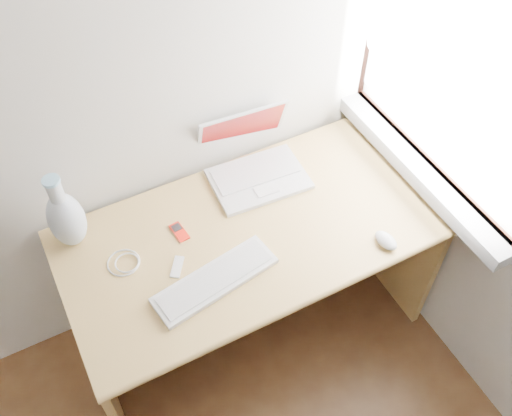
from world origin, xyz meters
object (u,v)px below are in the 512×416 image
laptop (253,163)px  external_keyboard (215,280)px  desk (243,246)px  vase (66,218)px

laptop → external_keyboard: (-0.34, -0.39, -0.04)m
desk → vase: bearing=164.6°
vase → external_keyboard: bearing=-46.2°
desk → external_keyboard: 0.38m
desk → external_keyboard: bearing=-133.5°
desk → laptop: (0.13, 0.16, 0.26)m
desk → external_keyboard: (-0.21, -0.22, 0.22)m
desk → laptop: bearing=51.2°
desk → external_keyboard: external_keyboard is taller
vase → desk: bearing=-15.4°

